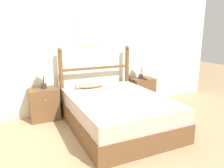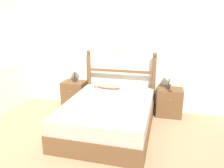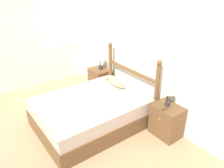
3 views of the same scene
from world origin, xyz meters
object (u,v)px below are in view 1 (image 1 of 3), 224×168
object	(u,v)px
bed	(117,112)
fish_pillow	(91,86)
nightstand_right	(142,91)
table_lamp_left	(43,72)
table_lamp_right	(141,65)
model_boat	(145,78)
nightstand_left	(44,104)

from	to	relation	value
bed	fish_pillow	bearing A→B (deg)	106.07
nightstand_right	table_lamp_left	distance (m)	2.17
nightstand_right	table_lamp_right	xyz separation A→B (m)	(-0.04, -0.01, 0.60)
table_lamp_right	model_boat	world-z (taller)	table_lamp_right
nightstand_right	table_lamp_left	world-z (taller)	table_lamp_left
bed	nightstand_right	world-z (taller)	nightstand_right
model_boat	fish_pillow	xyz separation A→B (m)	(-1.26, -0.04, -0.02)
nightstand_left	table_lamp_left	bearing A→B (deg)	47.97
nightstand_right	fish_pillow	xyz separation A→B (m)	(-1.26, -0.17, 0.30)
nightstand_right	table_lamp_right	bearing A→B (deg)	-171.21
bed	model_boat	world-z (taller)	model_boat
bed	fish_pillow	world-z (taller)	fish_pillow
table_lamp_left	fish_pillow	bearing A→B (deg)	-12.80
table_lamp_right	model_boat	bearing A→B (deg)	-71.57
table_lamp_left	fish_pillow	xyz separation A→B (m)	(0.83, -0.19, -0.30)
bed	model_boat	bearing A→B (deg)	35.82
nightstand_right	table_lamp_left	bearing A→B (deg)	179.38
bed	nightstand_right	distance (m)	1.37
nightstand_left	table_lamp_right	size ratio (longest dim) A/B	1.36
nightstand_left	nightstand_right	size ratio (longest dim) A/B	1.00
nightstand_right	fish_pillow	distance (m)	1.30
nightstand_left	nightstand_right	world-z (taller)	same
nightstand_left	fish_pillow	distance (m)	0.91
nightstand_right	fish_pillow	world-z (taller)	fish_pillow
bed	fish_pillow	distance (m)	0.81
bed	table_lamp_left	bearing A→B (deg)	138.83
nightstand_right	table_lamp_right	distance (m)	0.60
table_lamp_right	fish_pillow	world-z (taller)	table_lamp_right
table_lamp_left	table_lamp_right	xyz separation A→B (m)	(2.05, -0.03, 0.00)
fish_pillow	nightstand_right	bearing A→B (deg)	7.48
fish_pillow	model_boat	bearing A→B (deg)	2.05
table_lamp_left	table_lamp_right	size ratio (longest dim) A/B	1.00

